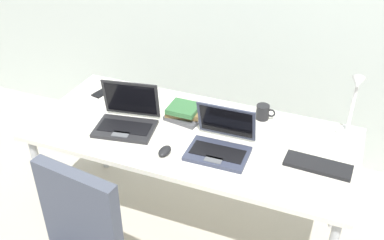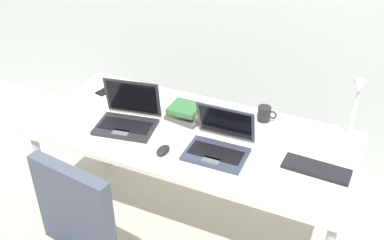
{
  "view_description": "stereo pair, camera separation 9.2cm",
  "coord_description": "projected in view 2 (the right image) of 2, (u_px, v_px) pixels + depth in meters",
  "views": [
    {
      "loc": [
        0.77,
        -1.91,
        2.14
      ],
      "look_at": [
        0.0,
        0.0,
        0.82
      ],
      "focal_mm": 41.82,
      "sensor_mm": 36.0,
      "label": 1
    },
    {
      "loc": [
        0.85,
        -1.87,
        2.14
      ],
      "look_at": [
        0.0,
        0.0,
        0.82
      ],
      "focal_mm": 41.82,
      "sensor_mm": 36.0,
      "label": 2
    }
  ],
  "objects": [
    {
      "name": "desk_lamp",
      "position": [
        354.0,
        109.0,
        2.32
      ],
      "size": [
        0.12,
        0.18,
        0.4
      ],
      "color": "white",
      "rests_on": "desk"
    },
    {
      "name": "pill_bottle",
      "position": [
        135.0,
        96.0,
        2.74
      ],
      "size": [
        0.04,
        0.04,
        0.08
      ],
      "color": "gold",
      "rests_on": "desk"
    },
    {
      "name": "coffee_mug",
      "position": [
        264.0,
        114.0,
        2.57
      ],
      "size": [
        0.11,
        0.08,
        0.09
      ],
      "color": "black",
      "rests_on": "desk"
    },
    {
      "name": "cell_phone",
      "position": [
        106.0,
        90.0,
        2.88
      ],
      "size": [
        0.09,
        0.15,
        0.01
      ],
      "primitive_type": "cube",
      "rotation": [
        0.0,
        0.0,
        -0.21
      ],
      "color": "black",
      "rests_on": "desk"
    },
    {
      "name": "ground_plane",
      "position": [
        192.0,
        227.0,
        2.89
      ],
      "size": [
        12.0,
        12.0,
        0.0
      ],
      "primitive_type": "plane",
      "color": "#B7AD9E"
    },
    {
      "name": "laptop_mid_desk",
      "position": [
        219.0,
        144.0,
        2.31
      ],
      "size": [
        0.32,
        0.29,
        0.23
      ],
      "color": "#33384C",
      "rests_on": "desk"
    },
    {
      "name": "desk",
      "position": [
        192.0,
        140.0,
        2.52
      ],
      "size": [
        1.8,
        0.8,
        0.74
      ],
      "color": "silver",
      "rests_on": "ground_plane"
    },
    {
      "name": "laptop_back_right",
      "position": [
        128.0,
        118.0,
        2.53
      ],
      "size": [
        0.37,
        0.32,
        0.24
      ],
      "color": "#232326",
      "rests_on": "desk"
    },
    {
      "name": "book_stack",
      "position": [
        185.0,
        112.0,
        2.59
      ],
      "size": [
        0.22,
        0.17,
        0.08
      ],
      "color": "#4C4C51",
      "rests_on": "desk"
    },
    {
      "name": "external_keyboard",
      "position": [
        316.0,
        169.0,
        2.2
      ],
      "size": [
        0.33,
        0.13,
        0.02
      ],
      "primitive_type": "cube",
      "rotation": [
        0.0,
        0.0,
        -0.04
      ],
      "color": "black",
      "rests_on": "desk"
    },
    {
      "name": "computer_mouse",
      "position": [
        163.0,
        150.0,
        2.32
      ],
      "size": [
        0.06,
        0.1,
        0.03
      ],
      "primitive_type": "ellipsoid",
      "rotation": [
        0.0,
        0.0,
        -0.06
      ],
      "color": "black",
      "rests_on": "desk"
    }
  ]
}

